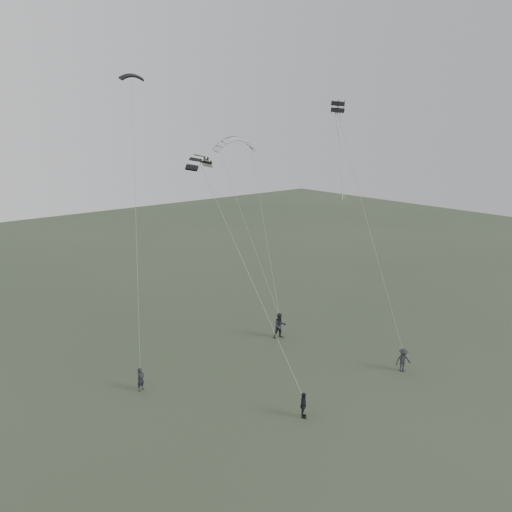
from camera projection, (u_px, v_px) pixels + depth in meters
ground at (299, 387)px, 30.83m from camera, size 140.00×140.00×0.00m
flyer_left at (141, 379)px, 30.33m from camera, size 0.61×0.49×1.47m
flyer_right at (280, 326)px, 37.75m from camera, size 1.16×1.05×1.96m
flyer_center at (303, 405)px, 27.50m from camera, size 0.89×0.87×1.50m
flyer_far at (403, 360)px, 32.64m from camera, size 1.20×0.99×1.61m
kite_dark_small at (132, 75)px, 31.14m from camera, size 1.57×0.84×0.64m
kite_pale_large at (235, 139)px, 41.54m from camera, size 3.86×2.05×1.69m
kite_striped at (200, 157)px, 28.96m from camera, size 2.76×2.25×1.21m
kite_box at (338, 107)px, 34.73m from camera, size 0.74×0.81×0.80m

